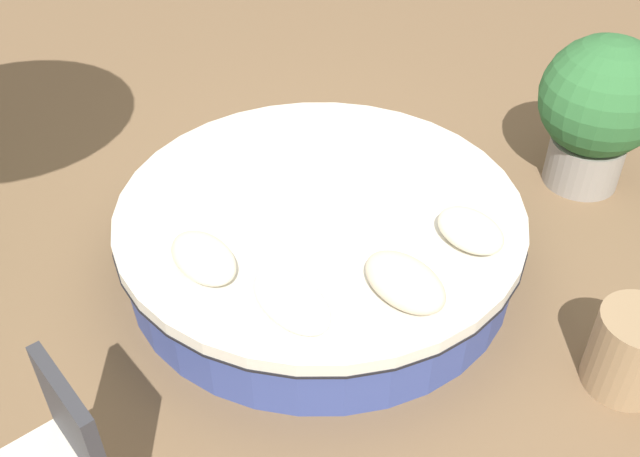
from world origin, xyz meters
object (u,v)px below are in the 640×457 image
at_px(throw_pillow_3, 470,230).
at_px(round_bed, 320,233).
at_px(planter, 599,106).
at_px(throw_pillow_0, 204,258).
at_px(throw_pillow_2, 405,282).
at_px(side_table, 632,351).
at_px(throw_pillow_1, 291,301).

bearing_deg(throw_pillow_3, round_bed, 28.26).
bearing_deg(round_bed, planter, -104.91).
xyz_separation_m(round_bed, planter, (-0.57, -2.13, 0.42)).
xyz_separation_m(round_bed, throw_pillow_0, (-0.04, 0.89, 0.33)).
xyz_separation_m(throw_pillow_0, throw_pillow_3, (-0.80, -1.34, 0.00)).
xyz_separation_m(throw_pillow_0, throw_pillow_2, (-0.87, -0.73, 0.01)).
bearing_deg(throw_pillow_3, throw_pillow_2, 96.90).
bearing_deg(throw_pillow_3, side_table, -168.03).
xyz_separation_m(throw_pillow_3, side_table, (-1.03, -0.22, -0.32)).
height_order(throw_pillow_1, throw_pillow_2, throw_pillow_2).
bearing_deg(throw_pillow_2, throw_pillow_0, 39.74).
bearing_deg(side_table, planter, -48.25).
bearing_deg(throw_pillow_2, planter, -81.34).
relative_size(round_bed, planter, 2.22).
distance_m(throw_pillow_1, side_table, 1.89).
xyz_separation_m(throw_pillow_1, throw_pillow_2, (-0.28, -0.56, 0.01)).
bearing_deg(round_bed, throw_pillow_1, 131.34).
relative_size(throw_pillow_0, side_table, 0.97).
distance_m(throw_pillow_0, throw_pillow_3, 1.56).
height_order(throw_pillow_0, planter, planter).
height_order(round_bed, throw_pillow_1, throw_pillow_1).
bearing_deg(throw_pillow_1, throw_pillow_0, 15.83).
distance_m(round_bed, planter, 2.25).
xyz_separation_m(planter, side_table, (-1.30, 1.46, -0.41)).
distance_m(planter, side_table, 2.00).
relative_size(round_bed, throw_pillow_3, 5.91).
relative_size(throw_pillow_1, throw_pillow_2, 1.04).
bearing_deg(planter, throw_pillow_2, 98.66).
distance_m(throw_pillow_1, throw_pillow_2, 0.63).
height_order(throw_pillow_2, planter, planter).
distance_m(round_bed, throw_pillow_1, 1.02).
height_order(round_bed, throw_pillow_3, throw_pillow_3).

